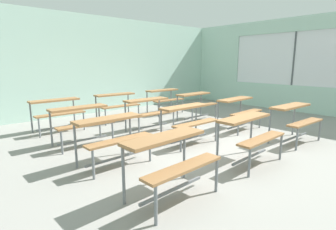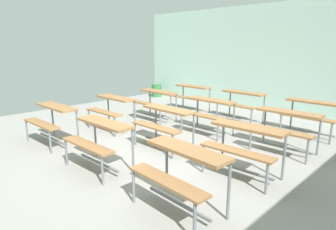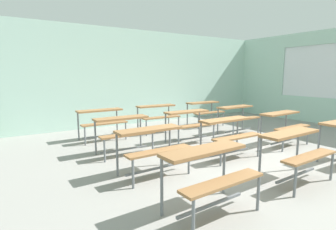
{
  "view_description": "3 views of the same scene",
  "coord_description": "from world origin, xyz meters",
  "views": [
    {
      "loc": [
        -3.8,
        -3.3,
        1.6
      ],
      "look_at": [
        -0.14,
        0.85,
        0.48
      ],
      "focal_mm": 28.0,
      "sensor_mm": 36.0,
      "label": 1
    },
    {
      "loc": [
        3.58,
        -3.4,
        1.9
      ],
      "look_at": [
        -0.59,
        0.79,
        0.46
      ],
      "focal_mm": 31.03,
      "sensor_mm": 36.0,
      "label": 2
    },
    {
      "loc": [
        -3.8,
        -3.3,
        1.6
      ],
      "look_at": [
        -0.72,
        1.54,
        0.71
      ],
      "focal_mm": 28.0,
      "sensor_mm": 36.0,
      "label": 3
    }
  ],
  "objects": [
    {
      "name": "desk_bench_r2c0",
      "position": [
        -1.79,
        1.53,
        0.56
      ],
      "size": [
        1.11,
        0.6,
        0.74
      ],
      "rotation": [
        0.0,
        0.0,
        -0.01
      ],
      "color": "olive",
      "rests_on": "ground"
    },
    {
      "name": "desk_bench_r2c1",
      "position": [
        -0.12,
        1.54,
        0.56
      ],
      "size": [
        1.11,
        0.61,
        0.74
      ],
      "rotation": [
        0.0,
        0.0,
        -0.02
      ],
      "color": "olive",
      "rests_on": "ground"
    },
    {
      "name": "desk_bench_r1c2",
      "position": [
        1.55,
        0.2,
        0.56
      ],
      "size": [
        1.13,
        0.64,
        0.74
      ],
      "rotation": [
        0.0,
        0.0,
        0.05
      ],
      "color": "olive",
      "rests_on": "ground"
    },
    {
      "name": "desk_bench_r3c1",
      "position": [
        -0.16,
        2.94,
        0.56
      ],
      "size": [
        1.12,
        0.63,
        0.74
      ],
      "rotation": [
        0.0,
        0.0,
        -0.04
      ],
      "color": "olive",
      "rests_on": "ground"
    },
    {
      "name": "desk_bench_r3c2",
      "position": [
        1.53,
        2.92,
        0.56
      ],
      "size": [
        1.1,
        0.59,
        0.74
      ],
      "rotation": [
        0.0,
        0.0,
        -0.0
      ],
      "color": "olive",
      "rests_on": "ground"
    },
    {
      "name": "desk_bench_r1c0",
      "position": [
        -1.84,
        0.24,
        0.56
      ],
      "size": [
        1.11,
        0.62,
        0.74
      ],
      "rotation": [
        0.0,
        0.0,
        0.02
      ],
      "color": "olive",
      "rests_on": "ground"
    },
    {
      "name": "desk_bench_r2c2",
      "position": [
        1.56,
        1.59,
        0.56
      ],
      "size": [
        1.12,
        0.62,
        0.74
      ],
      "rotation": [
        0.0,
        0.0,
        0.03
      ],
      "color": "olive",
      "rests_on": "ground"
    },
    {
      "name": "desk_bench_r1c1",
      "position": [
        -0.14,
        0.24,
        0.56
      ],
      "size": [
        1.1,
        0.59,
        0.74
      ],
      "rotation": [
        0.0,
        0.0,
        0.0
      ],
      "color": "olive",
      "rests_on": "ground"
    },
    {
      "name": "desk_bench_r0c0",
      "position": [
        -1.85,
        -1.14,
        0.56
      ],
      "size": [
        1.12,
        0.63,
        0.74
      ],
      "rotation": [
        0.0,
        0.0,
        0.04
      ],
      "color": "olive",
      "rests_on": "ground"
    },
    {
      "name": "wall_back",
      "position": [
        0.0,
        4.5,
        1.5
      ],
      "size": [
        10.0,
        0.12,
        3.0
      ],
      "primitive_type": "cube",
      "color": "silver",
      "rests_on": "ground"
    },
    {
      "name": "desk_bench_r3c0",
      "position": [
        -1.78,
        2.9,
        0.56
      ],
      "size": [
        1.11,
        0.6,
        0.74
      ],
      "rotation": [
        0.0,
        0.0,
        0.01
      ],
      "color": "olive",
      "rests_on": "ground"
    },
    {
      "name": "ground",
      "position": [
        0.0,
        0.0,
        -0.03
      ],
      "size": [
        10.0,
        9.0,
        0.05
      ],
      "primitive_type": "cube",
      "color": "gray"
    },
    {
      "name": "desk_bench_r0c1",
      "position": [
        -0.17,
        -1.14,
        0.56
      ],
      "size": [
        1.12,
        0.62,
        0.74
      ],
      "rotation": [
        0.0,
        0.0,
        0.03
      ],
      "color": "olive",
      "rests_on": "ground"
    }
  ]
}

